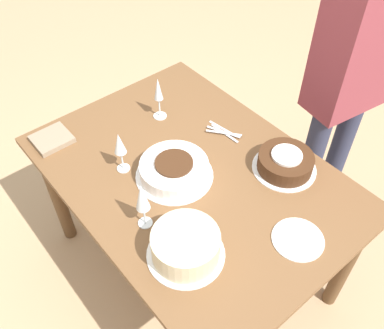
% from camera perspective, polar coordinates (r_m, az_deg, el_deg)
% --- Properties ---
extents(ground_plane, '(12.00, 12.00, 0.00)m').
position_cam_1_polar(ground_plane, '(2.47, 0.00, -13.14)').
color(ground_plane, tan).
extents(dining_table, '(1.39, 1.00, 0.77)m').
position_cam_1_polar(dining_table, '(1.93, 0.00, -3.34)').
color(dining_table, brown).
rests_on(dining_table, ground_plane).
extents(cake_center_white, '(0.33, 0.33, 0.08)m').
position_cam_1_polar(cake_center_white, '(1.81, -2.39, -0.70)').
color(cake_center_white, white).
rests_on(cake_center_white, dining_table).
extents(cake_front_chocolate, '(0.28, 0.28, 0.09)m').
position_cam_1_polar(cake_front_chocolate, '(1.88, 12.34, 0.28)').
color(cake_front_chocolate, white).
rests_on(cake_front_chocolate, dining_table).
extents(cake_back_decorated, '(0.29, 0.29, 0.12)m').
position_cam_1_polar(cake_back_decorated, '(1.55, -0.86, -10.81)').
color(cake_back_decorated, white).
rests_on(cake_back_decorated, dining_table).
extents(wine_glass_near, '(0.06, 0.06, 0.20)m').
position_cam_1_polar(wine_glass_near, '(1.79, -9.63, 2.57)').
color(wine_glass_near, silver).
rests_on(wine_glass_near, dining_table).
extents(wine_glass_far, '(0.07, 0.07, 0.22)m').
position_cam_1_polar(wine_glass_far, '(2.03, -4.51, 9.63)').
color(wine_glass_far, silver).
rests_on(wine_glass_far, dining_table).
extents(wine_glass_extra, '(0.06, 0.06, 0.23)m').
position_cam_1_polar(wine_glass_extra, '(1.56, -6.68, -4.45)').
color(wine_glass_extra, silver).
rests_on(wine_glass_extra, dining_table).
extents(dessert_plate_left, '(0.20, 0.20, 0.01)m').
position_cam_1_polar(dessert_plate_left, '(1.68, 13.93, -9.66)').
color(dessert_plate_left, white).
rests_on(dessert_plate_left, dining_table).
extents(fork_pile, '(0.20, 0.12, 0.01)m').
position_cam_1_polar(fork_pile, '(2.03, 4.27, 4.38)').
color(fork_pile, silver).
rests_on(fork_pile, dining_table).
extents(napkin_stack, '(0.15, 0.17, 0.02)m').
position_cam_1_polar(napkin_stack, '(2.08, -18.18, 3.24)').
color(napkin_stack, gray).
rests_on(napkin_stack, dining_table).
extents(person_cutting, '(0.28, 0.43, 1.65)m').
position_cam_1_polar(person_cutting, '(2.17, 20.74, 11.84)').
color(person_cutting, '#2D334C').
rests_on(person_cutting, ground_plane).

